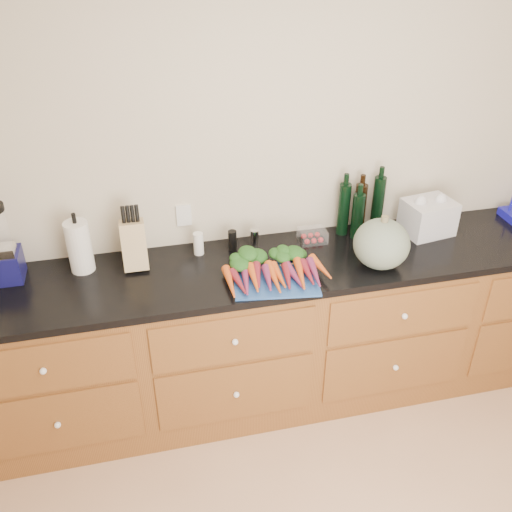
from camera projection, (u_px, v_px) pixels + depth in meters
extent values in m
cube|color=beige|center=(291.00, 172.00, 3.10)|extent=(4.10, 0.05, 2.60)
cube|color=brown|center=(302.00, 330.00, 3.28)|extent=(3.60, 0.60, 0.90)
cube|color=brown|center=(43.00, 369.00, 2.63)|extent=(0.82, 0.01, 0.28)
sphere|color=white|center=(43.00, 371.00, 2.62)|extent=(0.03, 0.03, 0.03)
cube|color=brown|center=(58.00, 423.00, 2.82)|extent=(0.82, 0.01, 0.38)
sphere|color=white|center=(58.00, 425.00, 2.81)|extent=(0.03, 0.03, 0.03)
cube|color=brown|center=(234.00, 340.00, 2.80)|extent=(0.82, 0.01, 0.28)
sphere|color=white|center=(235.00, 342.00, 2.79)|extent=(0.03, 0.03, 0.03)
cube|color=brown|center=(236.00, 392.00, 2.99)|extent=(0.82, 0.01, 0.38)
sphere|color=white|center=(236.00, 395.00, 2.98)|extent=(0.03, 0.03, 0.03)
cube|color=brown|center=(403.00, 314.00, 2.97)|extent=(0.82, 0.01, 0.28)
sphere|color=white|center=(405.00, 316.00, 2.96)|extent=(0.03, 0.03, 0.03)
cube|color=brown|center=(394.00, 366.00, 3.17)|extent=(0.82, 0.01, 0.38)
sphere|color=white|center=(396.00, 368.00, 3.15)|extent=(0.03, 0.03, 0.03)
cube|color=black|center=(305.00, 262.00, 3.03)|extent=(3.64, 0.62, 0.04)
cube|color=#25519C|center=(275.00, 280.00, 2.85)|extent=(0.46, 0.37, 0.01)
cone|color=#E3581A|center=(231.00, 283.00, 2.77)|extent=(0.05, 0.22, 0.05)
cone|color=maroon|center=(238.00, 282.00, 2.78)|extent=(0.05, 0.22, 0.05)
cone|color=#802755|center=(245.00, 281.00, 2.79)|extent=(0.05, 0.22, 0.05)
cone|color=#E3581A|center=(252.00, 280.00, 2.79)|extent=(0.05, 0.22, 0.05)
cone|color=maroon|center=(259.00, 279.00, 2.80)|extent=(0.05, 0.22, 0.05)
cone|color=#802755|center=(266.00, 278.00, 2.81)|extent=(0.05, 0.22, 0.05)
cone|color=#E3581A|center=(273.00, 278.00, 2.81)|extent=(0.05, 0.22, 0.05)
ellipsoid|color=#1C4115|center=(245.00, 261.00, 2.92)|extent=(0.22, 0.13, 0.07)
cone|color=#E3581A|center=(280.00, 277.00, 2.82)|extent=(0.05, 0.22, 0.05)
cone|color=maroon|center=(286.00, 276.00, 2.83)|extent=(0.05, 0.22, 0.05)
cone|color=#802755|center=(293.00, 275.00, 2.83)|extent=(0.05, 0.22, 0.05)
cone|color=#E3581A|center=(300.00, 274.00, 2.84)|extent=(0.05, 0.22, 0.05)
cone|color=maroon|center=(307.00, 273.00, 2.85)|extent=(0.05, 0.22, 0.05)
cone|color=#802755|center=(314.00, 272.00, 2.85)|extent=(0.05, 0.22, 0.05)
cone|color=#E3581A|center=(321.00, 271.00, 2.86)|extent=(0.05, 0.22, 0.05)
ellipsoid|color=#1C4115|center=(291.00, 255.00, 2.97)|extent=(0.22, 0.13, 0.07)
ellipsoid|color=#596A59|center=(381.00, 244.00, 2.90)|extent=(0.29, 0.29, 0.26)
cube|color=#11104B|center=(5.00, 266.00, 2.83)|extent=(0.16, 0.16, 0.15)
cube|color=silver|center=(0.00, 252.00, 2.75)|extent=(0.14, 0.10, 0.05)
cylinder|color=white|center=(79.00, 247.00, 2.86)|extent=(0.12, 0.12, 0.27)
cube|color=tan|center=(134.00, 245.00, 2.91)|extent=(0.12, 0.12, 0.25)
cylinder|color=white|center=(199.00, 244.00, 3.04)|extent=(0.05, 0.05, 0.12)
cylinder|color=black|center=(232.00, 240.00, 3.07)|extent=(0.05, 0.05, 0.11)
cylinder|color=silver|center=(254.00, 239.00, 3.10)|extent=(0.05, 0.05, 0.10)
cube|color=white|center=(312.00, 236.00, 3.16)|extent=(0.15, 0.12, 0.07)
cylinder|color=black|center=(344.00, 209.00, 3.18)|extent=(0.07, 0.07, 0.30)
cylinder|color=black|center=(360.00, 208.00, 3.21)|extent=(0.07, 0.07, 0.28)
cylinder|color=black|center=(378.00, 204.00, 3.21)|extent=(0.07, 0.07, 0.32)
cylinder|color=black|center=(358.00, 216.00, 3.15)|extent=(0.07, 0.07, 0.26)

